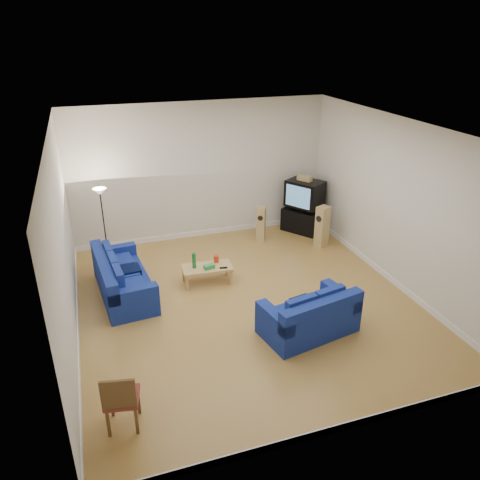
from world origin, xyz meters
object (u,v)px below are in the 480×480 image
object	(u,v)px
sofa_three_seat	(121,281)
sofa_loveseat	(310,318)
coffee_table	(207,269)
tv_stand	(302,220)
television	(305,194)

from	to	relation	value
sofa_three_seat	sofa_loveseat	distance (m)	3.63
coffee_table	tv_stand	distance (m)	3.38
sofa_loveseat	coffee_table	bearing A→B (deg)	107.26
sofa_loveseat	coffee_table	size ratio (longest dim) A/B	1.68
sofa_loveseat	sofa_three_seat	bearing A→B (deg)	130.44
sofa_three_seat	sofa_loveseat	xyz separation A→B (m)	(2.84, -2.25, 0.00)
sofa_three_seat	tv_stand	xyz separation A→B (m)	(4.55, 1.68, -0.01)
sofa_three_seat	tv_stand	bearing A→B (deg)	104.92
sofa_three_seat	tv_stand	distance (m)	4.85
sofa_loveseat	coffee_table	world-z (taller)	sofa_loveseat
tv_stand	television	distance (m)	0.71
sofa_three_seat	tv_stand	size ratio (longest dim) A/B	2.25
coffee_table	television	world-z (taller)	television
sofa_loveseat	coffee_table	xyz separation A→B (m)	(-1.18, 2.18, 0.01)
television	tv_stand	bearing A→B (deg)	-170.33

